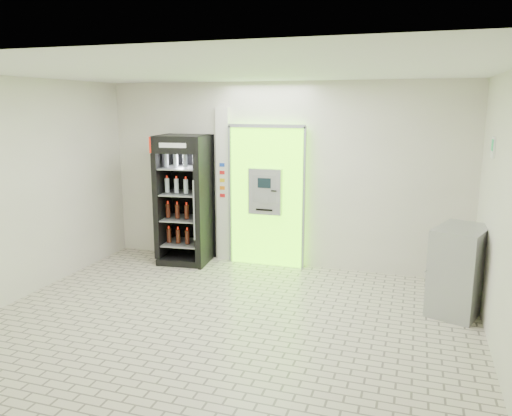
% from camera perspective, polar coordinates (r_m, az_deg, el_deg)
% --- Properties ---
extents(ground, '(6.00, 6.00, 0.00)m').
position_cam_1_polar(ground, '(6.29, -3.48, -13.04)').
color(ground, '#BFB29E').
rests_on(ground, ground).
extents(room_shell, '(6.00, 6.00, 6.00)m').
position_cam_1_polar(room_shell, '(5.77, -3.71, 3.81)').
color(room_shell, silver).
rests_on(room_shell, ground).
extents(atm_assembly, '(1.30, 0.24, 2.33)m').
position_cam_1_polar(atm_assembly, '(8.19, 1.26, 1.45)').
color(atm_assembly, '#6CFF0C').
rests_on(atm_assembly, ground).
extents(pillar, '(0.22, 0.11, 2.60)m').
position_cam_1_polar(pillar, '(8.46, -3.74, 2.64)').
color(pillar, silver).
rests_on(pillar, ground).
extents(beverage_cooler, '(0.88, 0.81, 2.15)m').
position_cam_1_polar(beverage_cooler, '(8.46, -8.12, 0.69)').
color(beverage_cooler, black).
rests_on(beverage_cooler, ground).
extents(steel_cabinet, '(0.83, 0.98, 1.12)m').
position_cam_1_polar(steel_cabinet, '(6.92, 22.18, -6.59)').
color(steel_cabinet, '#9D9FA4').
rests_on(steel_cabinet, ground).
extents(exit_sign, '(0.02, 0.22, 0.26)m').
position_cam_1_polar(exit_sign, '(6.78, 25.48, 6.28)').
color(exit_sign, white).
rests_on(exit_sign, room_shell).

